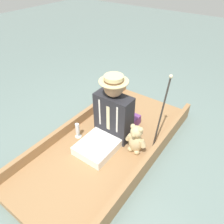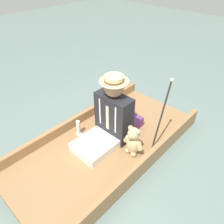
# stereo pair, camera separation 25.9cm
# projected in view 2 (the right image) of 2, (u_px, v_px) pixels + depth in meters

# --- Properties ---
(ground_plane) EXTENTS (16.00, 16.00, 0.00)m
(ground_plane) POSITION_uv_depth(u_px,v_px,m) (107.00, 148.00, 2.80)
(ground_plane) COLOR slate
(punt_boat) EXTENTS (1.18, 2.48, 0.23)m
(punt_boat) POSITION_uv_depth(u_px,v_px,m) (107.00, 145.00, 2.76)
(punt_boat) COLOR #997047
(punt_boat) RESTS_ON ground_plane
(seat_cushion) EXTENTS (0.39, 0.27, 0.13)m
(seat_cushion) POSITION_uv_depth(u_px,v_px,m) (126.00, 120.00, 2.99)
(seat_cushion) COLOR #6B3875
(seat_cushion) RESTS_ON punt_boat
(seated_person) EXTENTS (0.46, 0.73, 0.86)m
(seated_person) POSITION_uv_depth(u_px,v_px,m) (110.00, 118.00, 2.61)
(seated_person) COLOR white
(seated_person) RESTS_ON punt_boat
(teddy_bear) EXTENTS (0.27, 0.16, 0.39)m
(teddy_bear) POSITION_uv_depth(u_px,v_px,m) (133.00, 142.00, 2.50)
(teddy_bear) COLOR tan
(teddy_bear) RESTS_ON punt_boat
(wine_glass) EXTENTS (0.08, 0.08, 0.21)m
(wine_glass) POSITION_uv_depth(u_px,v_px,m) (78.00, 127.00, 2.80)
(wine_glass) COLOR silver
(wine_glass) RESTS_ON punt_boat
(walking_cane) EXTENTS (0.04, 0.23, 0.90)m
(walking_cane) POSITION_uv_depth(u_px,v_px,m) (163.00, 111.00, 2.39)
(walking_cane) COLOR #2D2823
(walking_cane) RESTS_ON punt_boat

